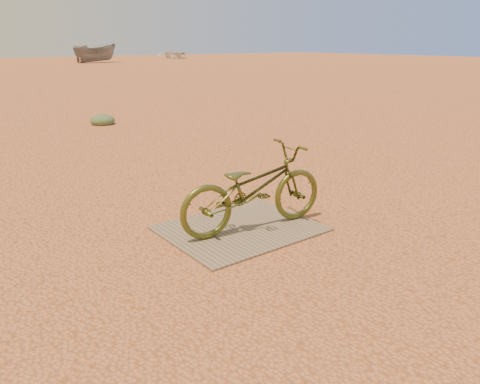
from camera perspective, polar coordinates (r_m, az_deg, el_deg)
ground at (r=5.50m, az=-3.78°, el=-2.96°), size 120.00×120.00×0.00m
plywood_board at (r=5.10m, az=-0.00°, el=-4.47°), size 1.59×1.29×0.02m
bicycle at (r=4.95m, az=1.65°, el=0.45°), size 1.77×0.80×0.90m
boat_mid_right at (r=47.89m, az=-17.23°, el=15.85°), size 4.62×2.29×1.71m
boat_far_right at (r=58.80m, az=-7.97°, el=16.39°), size 5.04×6.04×1.08m
kale_b at (r=12.13m, az=-16.36°, el=7.93°), size 0.59×0.59×0.33m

